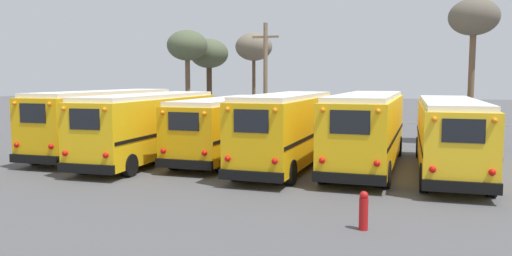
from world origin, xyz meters
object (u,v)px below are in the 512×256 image
school_bus_0 (106,120)px  school_bus_2 (229,126)px  bare_tree_2 (474,20)px  school_bus_3 (286,128)px  school_bus_4 (367,128)px  school_bus_1 (151,124)px  utility_pole (265,78)px  bare_tree_3 (209,55)px  bare_tree_1 (254,48)px  bare_tree_0 (187,47)px  fire_hydrant (364,210)px  school_bus_5 (449,133)px

school_bus_0 → school_bus_2: size_ratio=1.08×
school_bus_0 → bare_tree_2: 21.62m
school_bus_0 → bare_tree_2: (18.61, 9.51, 5.54)m
school_bus_3 → school_bus_4: (3.38, 1.17, 0.01)m
school_bus_1 → utility_pole: (2.56, 10.68, 2.22)m
school_bus_4 → school_bus_3: bearing=-161.0°
school_bus_1 → school_bus_2: size_ratio=1.07×
school_bus_4 → bare_tree_3: (-13.86, 14.88, 4.02)m
school_bus_0 → school_bus_1: size_ratio=1.01×
bare_tree_2 → school_bus_2: bearing=-142.4°
school_bus_0 → bare_tree_1: size_ratio=1.48×
bare_tree_0 → bare_tree_2: 19.79m
school_bus_3 → bare_tree_3: 19.59m
bare_tree_3 → fire_hydrant: bare_tree_3 is taller
utility_pole → bare_tree_3: size_ratio=1.07×
school_bus_1 → utility_pole: utility_pole is taller
school_bus_4 → bare_tree_1: (-9.77, 13.93, 4.47)m
school_bus_3 → fire_hydrant: size_ratio=9.15×
bare_tree_3 → school_bus_1: bearing=-76.8°
school_bus_0 → school_bus_4: size_ratio=1.02×
utility_pole → bare_tree_2: size_ratio=0.88×
fire_hydrant → bare_tree_2: bearing=77.2°
bare_tree_3 → school_bus_2: bearing=-63.6°
utility_pole → bare_tree_0: size_ratio=1.00×
bare_tree_0 → school_bus_3: bearing=-50.3°
school_bus_0 → bare_tree_3: (-0.35, 14.69, 4.01)m
bare_tree_0 → bare_tree_1: bare_tree_0 is taller
school_bus_5 → bare_tree_1: bearing=132.9°
school_bus_0 → school_bus_4: bearing=-0.8°
bare_tree_2 → school_bus_4: bearing=-117.7°
school_bus_2 → school_bus_5: school_bus_5 is taller
school_bus_2 → school_bus_4: school_bus_4 is taller
school_bus_0 → school_bus_5: 16.89m
school_bus_4 → school_bus_5: bearing=-4.2°
school_bus_1 → bare_tree_3: (-3.73, 15.92, 4.07)m
school_bus_1 → bare_tree_2: bearing=35.2°
school_bus_3 → school_bus_0: bearing=172.4°
school_bus_5 → fire_hydrant: (-2.59, -9.08, -1.17)m
school_bus_4 → school_bus_0: bearing=179.2°
bare_tree_1 → school_bus_4: bearing=-54.9°
bare_tree_0 → school_bus_2: bearing=-56.4°
school_bus_2 → bare_tree_3: size_ratio=1.42×
school_bus_5 → utility_pole: (-10.95, 9.90, 2.27)m
school_bus_0 → school_bus_4: 13.51m
bare_tree_2 → fire_hydrant: bare_tree_2 is taller
school_bus_1 → bare_tree_3: 16.84m
school_bus_5 → bare_tree_0: (-17.88, 12.49, 4.62)m
school_bus_4 → bare_tree_2: 12.29m
school_bus_5 → school_bus_2: bearing=175.3°
school_bus_5 → utility_pole: size_ratio=1.43×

